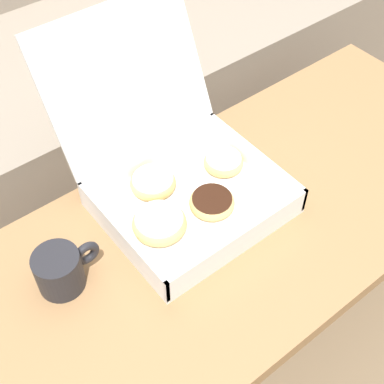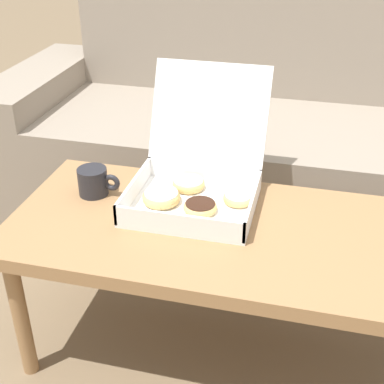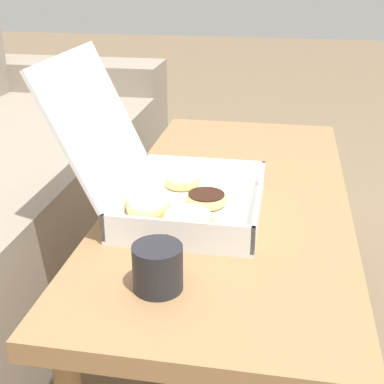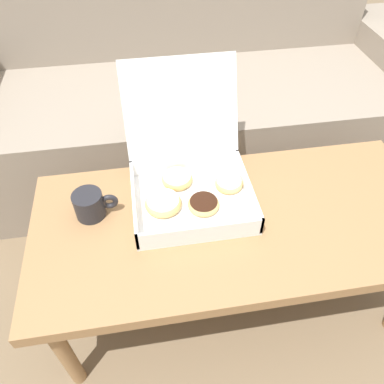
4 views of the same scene
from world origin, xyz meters
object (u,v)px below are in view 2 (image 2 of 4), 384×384
couch (267,145)px  coffee_table (230,242)px  pastry_box (195,179)px  coffee_mug (94,182)px

couch → coffee_table: couch is taller
couch → pastry_box: bearing=-100.0°
coffee_mug → coffee_table: bearing=-11.1°
couch → coffee_mug: 0.90m
couch → coffee_mug: couch is taller
coffee_table → coffee_mug: coffee_mug is taller
pastry_box → couch: bearing=80.0°
couch → pastry_box: (-0.13, -0.72, 0.21)m
couch → coffee_table: bearing=-90.0°
couch → coffee_table: 0.86m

